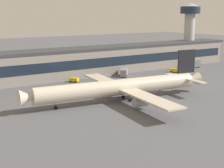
# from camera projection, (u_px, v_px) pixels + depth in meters

# --- Properties ---
(ground_plane) EXTENTS (600.00, 600.00, 0.00)m
(ground_plane) POSITION_uv_depth(u_px,v_px,m) (132.00, 100.00, 109.14)
(ground_plane) COLOR #56565B
(terminal_building) EXTENTS (197.96, 14.70, 12.69)m
(terminal_building) POSITION_uv_depth(u_px,v_px,m) (65.00, 63.00, 146.75)
(terminal_building) COLOR gray
(terminal_building) RESTS_ON ground_plane
(airliner) EXTENTS (64.24, 55.59, 15.37)m
(airliner) POSITION_uv_depth(u_px,v_px,m) (122.00, 87.00, 107.41)
(airliner) COLOR beige
(airliner) RESTS_ON ground_plane
(control_tower) EXTENTS (11.28, 11.28, 33.70)m
(control_tower) POSITION_uv_depth(u_px,v_px,m) (190.00, 26.00, 191.09)
(control_tower) COLOR #B7B7B2
(control_tower) RESTS_ON ground_plane
(follow_me_car) EXTENTS (3.81, 4.77, 1.85)m
(follow_me_car) POSITION_uv_depth(u_px,v_px,m) (175.00, 70.00, 160.77)
(follow_me_car) COLOR yellow
(follow_me_car) RESTS_ON ground_plane
(baggage_tug) EXTENTS (3.70, 4.10, 1.85)m
(baggage_tug) POSITION_uv_depth(u_px,v_px,m) (74.00, 79.00, 137.84)
(baggage_tug) COLOR yellow
(baggage_tug) RESTS_ON ground_plane
(fuel_truck) EXTENTS (7.64, 8.16, 3.35)m
(fuel_truck) POSITION_uv_depth(u_px,v_px,m) (124.00, 72.00, 150.68)
(fuel_truck) COLOR gray
(fuel_truck) RESTS_ON ground_plane
(catering_truck) EXTENTS (7.65, 4.82, 4.15)m
(catering_truck) POSITION_uv_depth(u_px,v_px,m) (193.00, 63.00, 174.53)
(catering_truck) COLOR gray
(catering_truck) RESTS_ON ground_plane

